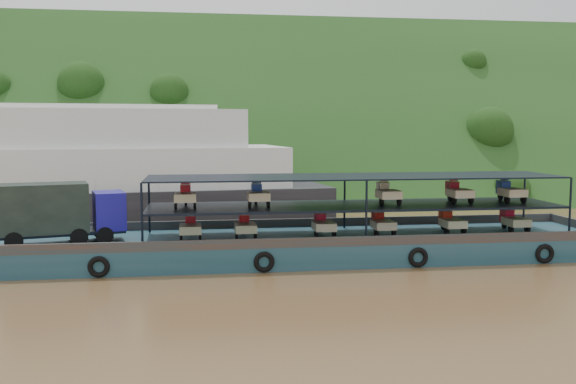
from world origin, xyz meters
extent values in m
plane|color=brown|center=(0.00, 0.00, 0.00)|extent=(160.00, 160.00, 0.00)
cube|color=#1D3D16|center=(0.00, 36.00, 0.00)|extent=(140.00, 39.60, 39.60)
cube|color=#143D48|center=(-2.40, -1.78, 0.60)|extent=(35.00, 7.00, 1.20)
cube|color=#592D19|center=(-2.40, 1.62, 1.45)|extent=(35.00, 0.20, 0.50)
cube|color=#592D19|center=(-2.40, -5.18, 1.45)|extent=(35.00, 0.20, 0.50)
torus|color=black|center=(-12.40, -5.33, 0.55)|extent=(1.06, 0.26, 1.06)
torus|color=black|center=(-4.40, -5.33, 0.55)|extent=(1.06, 0.26, 1.06)
torus|color=black|center=(3.60, -5.33, 0.55)|extent=(1.06, 0.26, 1.06)
torus|color=black|center=(10.60, -5.33, 0.55)|extent=(1.06, 0.26, 1.06)
cylinder|color=black|center=(-16.66, -3.76, 1.65)|extent=(0.95, 0.53, 0.91)
cylinder|color=black|center=(-17.12, -1.92, 1.65)|extent=(0.95, 0.53, 0.91)
cylinder|color=black|center=(-13.67, -3.02, 1.65)|extent=(0.95, 0.53, 0.91)
cylinder|color=black|center=(-14.13, -1.17, 1.65)|extent=(0.95, 0.53, 0.91)
cylinder|color=black|center=(-12.44, -2.71, 1.65)|extent=(0.95, 0.53, 0.91)
cylinder|color=black|center=(-12.90, -0.87, 1.65)|extent=(0.95, 0.53, 0.91)
cube|color=black|center=(-14.60, -2.27, 1.79)|extent=(6.45, 3.42, 0.18)
cube|color=navy|center=(-12.32, -1.70, 2.83)|extent=(2.02, 2.48, 1.99)
cube|color=black|center=(-11.57, -1.52, 3.19)|extent=(0.49, 1.77, 0.81)
cube|color=black|center=(-15.48, -2.49, 3.10)|extent=(4.74, 3.16, 2.53)
cube|color=black|center=(1.10, -1.78, 2.86)|extent=(23.00, 5.00, 0.12)
cube|color=black|center=(1.10, -1.78, 4.50)|extent=(23.00, 5.00, 0.08)
cylinder|color=black|center=(-10.40, -4.28, 2.85)|extent=(0.12, 0.12, 3.30)
cylinder|color=black|center=(-10.40, 0.72, 2.85)|extent=(0.12, 0.12, 3.30)
cylinder|color=black|center=(1.10, -4.28, 2.85)|extent=(0.12, 0.12, 3.30)
cylinder|color=black|center=(1.10, 0.72, 2.85)|extent=(0.12, 0.12, 3.30)
cylinder|color=black|center=(12.60, -4.28, 2.85)|extent=(0.12, 0.12, 3.30)
cylinder|color=black|center=(12.60, 0.72, 2.85)|extent=(0.12, 0.12, 3.30)
cylinder|color=black|center=(-8.03, -0.73, 1.46)|extent=(0.12, 0.52, 0.52)
cylinder|color=black|center=(-8.53, -2.53, 1.46)|extent=(0.14, 0.52, 0.52)
cylinder|color=black|center=(-7.53, -2.53, 1.46)|extent=(0.14, 0.52, 0.52)
cube|color=beige|center=(-8.03, -2.18, 1.80)|extent=(1.15, 1.50, 0.44)
cube|color=#AC0B18|center=(-8.03, -1.03, 1.98)|extent=(0.55, 0.80, 0.80)
cube|color=#AC0B18|center=(-8.03, -1.23, 2.48)|extent=(0.50, 0.10, 0.10)
cylinder|color=black|center=(-5.08, -0.73, 1.46)|extent=(0.12, 0.52, 0.52)
cylinder|color=black|center=(-5.58, -2.53, 1.46)|extent=(0.14, 0.52, 0.52)
cylinder|color=black|center=(-4.58, -2.53, 1.46)|extent=(0.14, 0.52, 0.52)
cube|color=#C9C08E|center=(-5.08, -2.18, 1.80)|extent=(1.15, 1.50, 0.44)
cube|color=red|center=(-5.08, -1.03, 1.98)|extent=(0.55, 0.80, 0.80)
cube|color=red|center=(-5.08, -1.23, 2.48)|extent=(0.50, 0.10, 0.10)
cylinder|color=black|center=(-0.73, -0.73, 1.46)|extent=(0.12, 0.52, 0.52)
cylinder|color=black|center=(-1.23, -2.53, 1.46)|extent=(0.14, 0.52, 0.52)
cylinder|color=black|center=(-0.23, -2.53, 1.46)|extent=(0.14, 0.52, 0.52)
cube|color=beige|center=(-0.73, -2.18, 1.80)|extent=(1.15, 1.50, 0.44)
cube|color=#B00B24|center=(-0.73, -1.03, 1.98)|extent=(0.55, 0.80, 0.80)
cube|color=#B00B24|center=(-0.73, -1.23, 2.48)|extent=(0.50, 0.10, 0.10)
cylinder|color=black|center=(2.66, -0.73, 1.46)|extent=(0.12, 0.52, 0.52)
cylinder|color=black|center=(2.16, -2.53, 1.46)|extent=(0.14, 0.52, 0.52)
cylinder|color=black|center=(3.16, -2.53, 1.46)|extent=(0.14, 0.52, 0.52)
cube|color=beige|center=(2.66, -2.18, 1.80)|extent=(1.15, 1.50, 0.44)
cube|color=#AD100B|center=(2.66, -1.03, 1.98)|extent=(0.55, 0.80, 0.80)
cube|color=#AD100B|center=(2.66, -1.23, 2.48)|extent=(0.50, 0.10, 0.10)
cylinder|color=black|center=(6.76, -0.73, 1.46)|extent=(0.12, 0.52, 0.52)
cylinder|color=black|center=(6.26, -2.53, 1.46)|extent=(0.14, 0.52, 0.52)
cylinder|color=black|center=(7.26, -2.53, 1.46)|extent=(0.14, 0.52, 0.52)
cube|color=beige|center=(6.76, -2.18, 1.80)|extent=(1.15, 1.50, 0.44)
cube|color=red|center=(6.76, -1.03, 1.98)|extent=(0.55, 0.80, 0.80)
cube|color=red|center=(6.76, -1.23, 2.48)|extent=(0.50, 0.10, 0.10)
cylinder|color=black|center=(10.60, -0.73, 1.46)|extent=(0.12, 0.52, 0.52)
cylinder|color=black|center=(10.10, -2.53, 1.46)|extent=(0.14, 0.52, 0.52)
cylinder|color=black|center=(11.10, -2.53, 1.46)|extent=(0.14, 0.52, 0.52)
cube|color=#C8C18E|center=(10.60, -2.18, 1.80)|extent=(1.15, 1.50, 0.44)
cube|color=red|center=(10.60, -1.03, 1.98)|extent=(0.55, 0.80, 0.80)
cube|color=red|center=(10.60, -1.23, 2.48)|extent=(0.50, 0.10, 0.10)
cylinder|color=black|center=(-8.29, -0.73, 3.18)|extent=(0.12, 0.52, 0.52)
cylinder|color=black|center=(-8.79, -2.53, 3.18)|extent=(0.14, 0.52, 0.52)
cylinder|color=black|center=(-7.79, -2.53, 3.18)|extent=(0.14, 0.52, 0.52)
cube|color=beige|center=(-8.29, -2.18, 3.52)|extent=(1.15, 1.50, 0.44)
cube|color=red|center=(-8.29, -1.03, 3.70)|extent=(0.55, 0.80, 0.80)
cube|color=red|center=(-8.29, -1.23, 4.20)|extent=(0.50, 0.10, 0.10)
cylinder|color=black|center=(-4.37, -0.73, 3.18)|extent=(0.12, 0.52, 0.52)
cylinder|color=black|center=(-4.87, -2.53, 3.18)|extent=(0.14, 0.52, 0.52)
cylinder|color=black|center=(-3.87, -2.53, 3.18)|extent=(0.14, 0.52, 0.52)
cube|color=beige|center=(-4.37, -2.18, 3.52)|extent=(1.15, 1.50, 0.44)
cube|color=#1B38A2|center=(-4.37, -1.03, 3.70)|extent=(0.55, 0.80, 0.80)
cube|color=#1B38A2|center=(-4.37, -1.23, 4.20)|extent=(0.50, 0.10, 0.10)
cylinder|color=black|center=(2.94, -0.73, 3.18)|extent=(0.12, 0.52, 0.52)
cylinder|color=black|center=(2.44, -2.53, 3.18)|extent=(0.14, 0.52, 0.52)
cylinder|color=black|center=(3.44, -2.53, 3.18)|extent=(0.14, 0.52, 0.52)
cube|color=beige|center=(2.94, -2.18, 3.52)|extent=(1.15, 1.50, 0.44)
cube|color=beige|center=(2.94, -1.03, 3.70)|extent=(0.55, 0.80, 0.80)
cube|color=beige|center=(2.94, -1.23, 4.20)|extent=(0.50, 0.10, 0.10)
cylinder|color=black|center=(7.13, -0.73, 3.18)|extent=(0.12, 0.52, 0.52)
cylinder|color=black|center=(6.63, -2.53, 3.18)|extent=(0.14, 0.52, 0.52)
cylinder|color=black|center=(7.63, -2.53, 3.18)|extent=(0.14, 0.52, 0.52)
cube|color=beige|center=(7.13, -2.18, 3.52)|extent=(1.15, 1.50, 0.44)
cube|color=#AE0B1A|center=(7.13, -1.03, 3.70)|extent=(0.55, 0.80, 0.80)
cube|color=#AE0B1A|center=(7.13, -1.23, 4.20)|extent=(0.50, 0.10, 0.10)
cylinder|color=black|center=(10.30, -0.73, 3.18)|extent=(0.12, 0.52, 0.52)
cylinder|color=black|center=(9.80, -2.53, 3.18)|extent=(0.14, 0.52, 0.52)
cylinder|color=black|center=(10.80, -2.53, 3.18)|extent=(0.14, 0.52, 0.52)
cube|color=beige|center=(10.30, -2.18, 3.52)|extent=(1.15, 1.50, 0.44)
cube|color=#1B3BA4|center=(10.30, -1.03, 3.70)|extent=(0.55, 0.80, 0.80)
cube|color=#1B3BA4|center=(10.30, -1.23, 4.20)|extent=(0.50, 0.10, 0.10)
cube|color=black|center=(-19.64, 13.97, 1.32)|extent=(45.03, 15.92, 2.64)
cube|color=white|center=(-19.64, 13.97, 4.19)|extent=(38.34, 14.08, 3.08)
cube|color=white|center=(-19.64, 13.97, 7.16)|extent=(31.65, 12.24, 2.86)
cube|color=white|center=(-19.64, 13.97, 8.76)|extent=(27.14, 10.64, 0.33)
camera|label=1|loc=(-7.66, -36.61, 7.20)|focal=40.00mm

